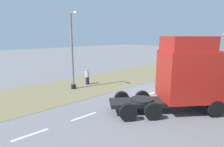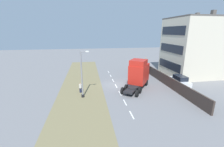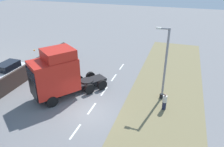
# 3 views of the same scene
# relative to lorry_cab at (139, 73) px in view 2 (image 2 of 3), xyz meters

# --- Properties ---
(ground_plane) EXTENTS (120.00, 120.00, 0.00)m
(ground_plane) POSITION_rel_lorry_cab_xyz_m (-3.72, 1.55, -2.41)
(ground_plane) COLOR slate
(ground_plane) RESTS_ON ground
(grass_verge) EXTENTS (7.00, 44.00, 0.01)m
(grass_verge) POSITION_rel_lorry_cab_xyz_m (-9.72, 1.55, -2.41)
(grass_verge) COLOR olive
(grass_verge) RESTS_ON ground
(lane_markings) EXTENTS (0.16, 21.00, 0.00)m
(lane_markings) POSITION_rel_lorry_cab_xyz_m (-3.72, 0.85, -2.41)
(lane_markings) COLOR white
(lane_markings) RESTS_ON ground
(boundary_wall) EXTENTS (0.25, 24.00, 1.80)m
(boundary_wall) POSITION_rel_lorry_cab_xyz_m (5.28, 1.55, -1.52)
(boundary_wall) COLOR #382D28
(boundary_wall) RESTS_ON ground
(building_block) EXTENTS (11.47, 9.74, 13.22)m
(building_block) POSITION_rel_lorry_cab_xyz_m (14.41, 5.43, 3.65)
(building_block) COLOR beige
(building_block) RESTS_ON ground
(lorry_cab) EXTENTS (6.22, 7.15, 4.94)m
(lorry_cab) POSITION_rel_lorry_cab_xyz_m (0.00, 0.00, 0.00)
(lorry_cab) COLOR black
(lorry_cab) RESTS_ON ground
(flatbed_truck) EXTENTS (2.98, 5.54, 2.82)m
(flatbed_truck) POSITION_rel_lorry_cab_xyz_m (2.81, 8.11, -0.93)
(flatbed_truck) COLOR navy
(flatbed_truck) RESTS_ON ground
(parked_car) EXTENTS (1.91, 4.34, 2.06)m
(parked_car) POSITION_rel_lorry_cab_xyz_m (6.99, -1.33, -1.41)
(parked_car) COLOR silver
(parked_car) RESTS_ON ground
(lamp_post) EXTENTS (1.34, 0.43, 6.79)m
(lamp_post) POSITION_rel_lorry_cab_xyz_m (-9.35, -2.89, 0.61)
(lamp_post) COLOR black
(lamp_post) RESTS_ON ground
(pedestrian) EXTENTS (0.39, 0.39, 1.57)m
(pedestrian) POSITION_rel_lorry_cab_xyz_m (-9.80, -1.06, -1.65)
(pedestrian) COLOR #1E233D
(pedestrian) RESTS_ON ground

